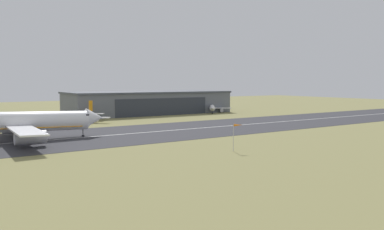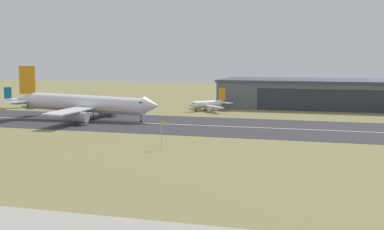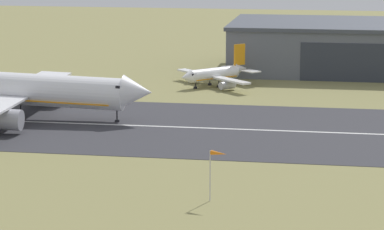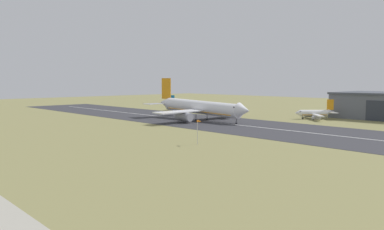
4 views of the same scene
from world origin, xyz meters
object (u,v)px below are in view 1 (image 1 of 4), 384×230
airplane_landing (12,123)px  windsock_pole (238,127)px  airplane_parked_west (83,116)px  airplane_parked_centre (212,107)px

airplane_landing → windsock_pole: size_ratio=8.04×
airplane_landing → airplane_parked_west: (31.81, 40.69, -2.81)m
airplane_parked_west → airplane_landing: bearing=-128.0°
airplane_parked_west → windsock_pole: 86.33m
airplane_parked_centre → windsock_pole: bearing=-122.6°
airplane_landing → airplane_parked_centre: bearing=26.6°
airplane_landing → airplane_parked_west: 51.72m
airplane_landing → windsock_pole: airplane_landing is taller
airplane_parked_west → windsock_pole: (12.50, -85.35, 3.30)m
airplane_parked_centre → windsock_pole: size_ratio=3.53×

